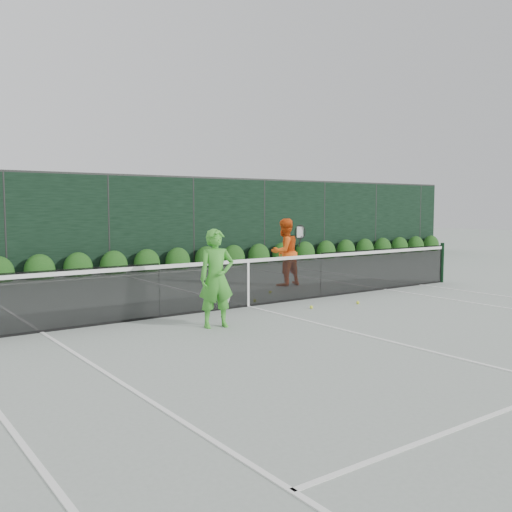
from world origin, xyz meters
TOP-DOWN VIEW (x-y plane):
  - ground at (0.00, 0.00)m, footprint 80.00×80.00m
  - tennis_net at (-0.02, 0.00)m, footprint 12.90×0.10m
  - player_woman at (-1.57, -1.30)m, footprint 0.70×0.54m
  - player_man at (2.55, 1.99)m, footprint 0.95×0.73m
  - court_lines at (0.00, 0.00)m, footprint 11.03×23.83m
  - windscreen_fence at (0.00, -2.71)m, footprint 32.00×21.07m
  - hedge_row at (-0.00, 7.15)m, footprint 31.66×0.65m
  - tennis_balls at (1.20, -0.13)m, footprint 1.68×2.33m

SIDE VIEW (x-z plane):
  - ground at x=0.00m, z-range 0.00..0.00m
  - court_lines at x=0.00m, z-range 0.00..0.01m
  - tennis_balls at x=1.20m, z-range 0.00..0.07m
  - hedge_row at x=0.00m, z-range -0.23..0.70m
  - tennis_net at x=-0.02m, z-range 0.00..1.07m
  - player_woman at x=-1.57m, z-range 0.00..1.67m
  - player_man at x=2.55m, z-range 0.00..1.74m
  - windscreen_fence at x=0.00m, z-range -0.02..3.04m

